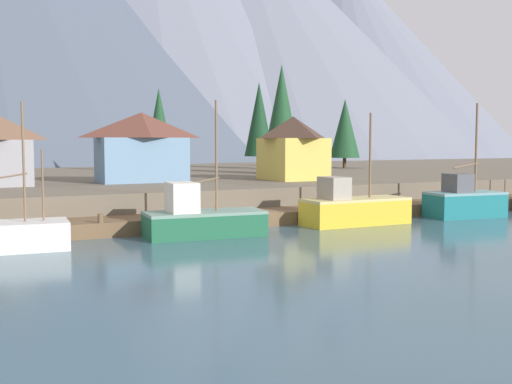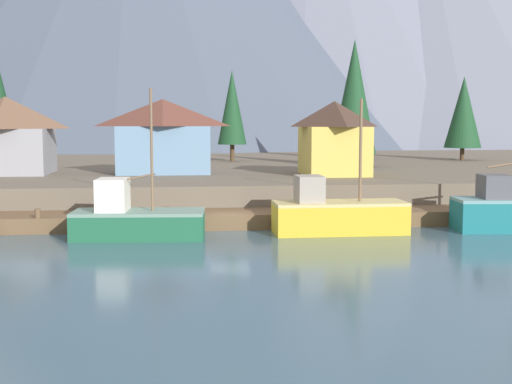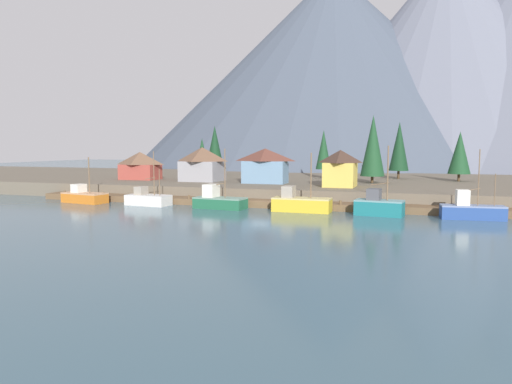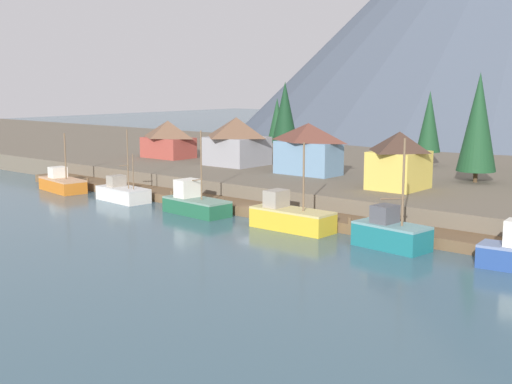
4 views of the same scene
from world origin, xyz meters
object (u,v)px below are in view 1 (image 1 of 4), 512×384
conifer_mid_left (345,128)px  conifer_near_left (282,114)px  fishing_boat_white (2,234)px  conifer_near_right (259,119)px  conifer_back_right (159,122)px  house_yellow (293,147)px  fishing_boat_green (201,219)px  house_blue (142,147)px  fishing_boat_teal (464,202)px  fishing_boat_yellow (353,209)px

conifer_mid_left → conifer_near_left: bearing=-148.1°
fishing_boat_white → conifer_mid_left: bearing=41.2°
conifer_mid_left → conifer_near_right: bearing=160.4°
conifer_near_left → conifer_back_right: bearing=136.3°
fishing_boat_white → conifer_near_left: bearing=43.1°
conifer_mid_left → house_yellow: bearing=-135.2°
fishing_boat_green → house_blue: size_ratio=1.08×
fishing_boat_white → house_blue: size_ratio=1.03×
conifer_near_right → conifer_mid_left: bearing=-19.6°
conifer_near_left → conifer_near_right: 14.43m
conifer_mid_left → fishing_boat_teal: bearing=-109.7°
conifer_back_right → conifer_near_right: bearing=11.5°
fishing_boat_teal → house_blue: size_ratio=1.13×
fishing_boat_yellow → fishing_boat_teal: (10.91, -0.34, 0.08)m
conifer_back_right → fishing_boat_green: bearing=-104.1°
conifer_near_right → fishing_boat_green: bearing=-122.0°
house_yellow → conifer_mid_left: bearing=44.8°
conifer_back_right → fishing_boat_white: bearing=-120.6°
fishing_boat_teal → house_blue: 28.86m
fishing_boat_green → house_blue: (1.55, 18.34, 4.62)m
house_yellow → fishing_boat_teal: bearing=-63.5°
house_blue → conifer_mid_left: bearing=26.0°
house_yellow → conifer_back_right: bearing=108.0°
fishing_boat_teal → conifer_back_right: size_ratio=0.92×
fishing_boat_teal → conifer_near_right: size_ratio=0.79×
fishing_boat_white → house_yellow: size_ratio=1.37×
house_yellow → conifer_back_right: size_ratio=0.60×
conifer_back_right → fishing_boat_yellow: bearing=-84.5°
house_blue → house_yellow: bearing=-12.5°
fishing_boat_green → fishing_boat_teal: fishing_boat_teal is taller
fishing_boat_green → conifer_near_left: conifer_near_left is taller
house_blue → fishing_boat_teal: bearing=-39.9°
fishing_boat_teal → house_yellow: size_ratio=1.52×
fishing_boat_white → conifer_mid_left: (48.15, 35.04, 7.09)m
fishing_boat_white → conifer_back_right: (21.30, 36.00, 7.60)m
house_yellow → conifer_mid_left: conifer_mid_left is taller
house_yellow → conifer_near_right: bearing=70.3°
house_blue → conifer_back_right: 19.45m
conifer_near_left → conifer_mid_left: conifer_near_left is taller
conifer_near_left → conifer_near_right: size_ratio=1.06×
fishing_boat_white → fishing_boat_teal: 35.63m
fishing_boat_white → fishing_boat_yellow: size_ratio=1.01×
conifer_back_right → house_yellow: bearing=-72.0°
fishing_boat_green → fishing_boat_yellow: size_ratio=1.07×
house_yellow → house_blue: bearing=167.5°
house_yellow → conifer_back_right: 22.15m
house_yellow → fishing_boat_green: bearing=-136.3°
fishing_boat_yellow → fishing_boat_teal: fishing_boat_teal is taller
fishing_boat_green → house_blue: bearing=90.1°
conifer_near_right → fishing_boat_teal: bearing=-91.5°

